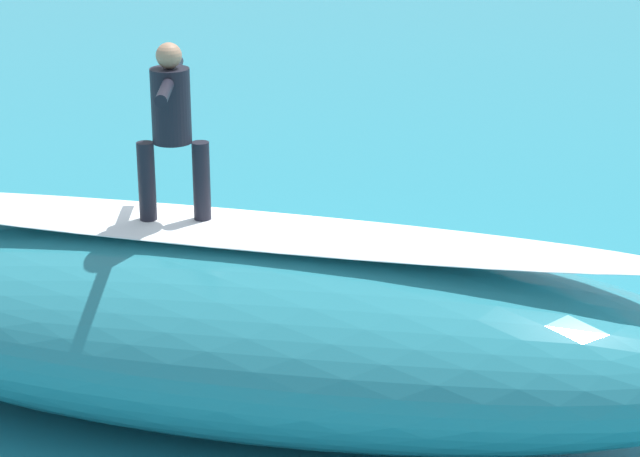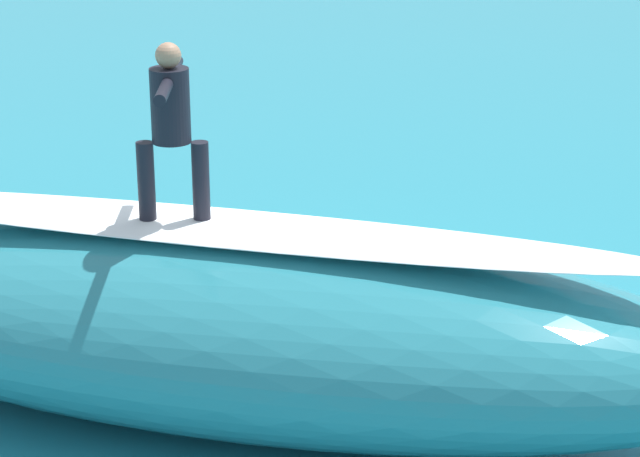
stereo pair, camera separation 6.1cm
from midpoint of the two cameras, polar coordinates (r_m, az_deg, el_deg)
ground_plane at (r=12.63m, az=-0.32°, el=-5.26°), size 120.00×120.00×0.00m
wave_crest at (r=10.95m, az=-4.29°, el=-4.45°), size 9.28×3.60×1.73m
wave_foam_lip at (r=10.61m, az=-4.42°, el=0.02°), size 7.76×1.69×0.08m
surfboard_riding at (r=10.77m, az=-6.85°, el=0.21°), size 2.33×0.86×0.07m
surfer_riding at (r=10.49m, az=-7.06°, el=5.05°), size 0.61×1.47×1.56m
surfboard_paddling at (r=13.46m, az=5.23°, el=-3.54°), size 2.36×0.93×0.07m
surfer_paddling at (r=13.42m, az=4.69°, el=-2.78°), size 1.78×0.58×0.32m
foam_patch_near at (r=12.75m, az=-2.99°, el=-4.61°), size 1.02×1.01×0.17m
foam_patch_mid at (r=13.93m, az=11.97°, el=-3.05°), size 1.32×1.31×0.08m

